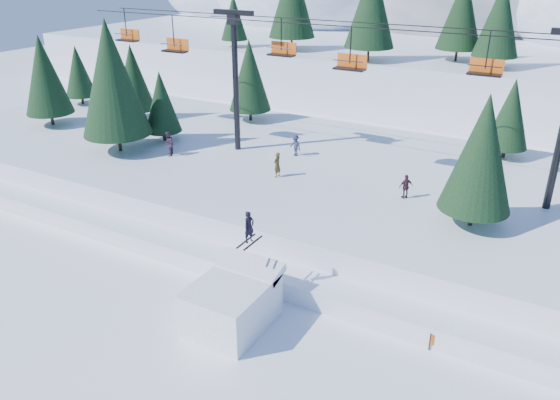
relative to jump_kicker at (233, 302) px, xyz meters
The scene contains 10 objects.
ground 2.74m from the jump_kicker, 112.84° to the right, with size 160.00×160.00×0.00m, color white.
mid_shelf 15.77m from the jump_kicker, 93.46° to the left, with size 70.00×22.00×2.50m, color white.
berm 5.86m from the jump_kicker, 99.41° to the left, with size 70.00×6.00×1.10m, color white.
mountain_ridge 71.81m from the jump_kicker, 94.85° to the left, with size 119.00×60.44×26.46m.
jump_kicker is the anchor object (origin of this frame).
chairlift 17.74m from the jump_kicker, 91.05° to the left, with size 46.53×3.21×10.28m.
conifer_stand 17.13m from the jump_kicker, 82.66° to the left, with size 63.05×16.92×9.82m.
distant_skiers 14.89m from the jump_kicker, 102.29° to the left, with size 28.05×6.94×1.87m.
banner_near 6.92m from the jump_kicker, 26.29° to the left, with size 2.82×0.55×0.90m.
banner_far 10.64m from the jump_kicker, 17.88° to the left, with size 2.60×1.23×0.90m.
Camera 1 is at (13.50, -15.56, 16.40)m, focal length 35.00 mm.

